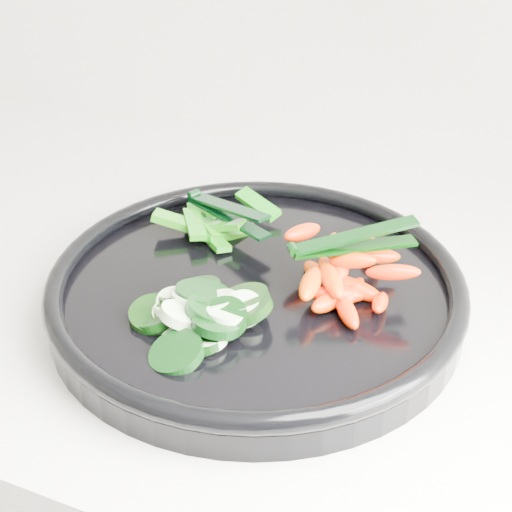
% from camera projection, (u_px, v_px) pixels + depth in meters
% --- Properties ---
extents(counter, '(2.02, 0.62, 0.93)m').
position_uv_depth(counter, '(97.00, 500.00, 1.04)').
color(counter, white).
rests_on(counter, ground).
extents(veggie_tray, '(0.46, 0.46, 0.04)m').
position_uv_depth(veggie_tray, '(256.00, 288.00, 0.64)').
color(veggie_tray, black).
rests_on(veggie_tray, counter).
extents(cucumber_pile, '(0.13, 0.14, 0.04)m').
position_uv_depth(cucumber_pile, '(200.00, 313.00, 0.59)').
color(cucumber_pile, black).
rests_on(cucumber_pile, veggie_tray).
extents(carrot_pile, '(0.13, 0.16, 0.05)m').
position_uv_depth(carrot_pile, '(344.00, 273.00, 0.62)').
color(carrot_pile, red).
rests_on(carrot_pile, veggie_tray).
extents(pepper_pile, '(0.11, 0.11, 0.04)m').
position_uv_depth(pepper_pile, '(212.00, 223.00, 0.72)').
color(pepper_pile, '#09670A').
rests_on(pepper_pile, veggie_tray).
extents(tong_carrot, '(0.10, 0.08, 0.02)m').
position_uv_depth(tong_carrot, '(351.00, 242.00, 0.61)').
color(tong_carrot, black).
rests_on(tong_carrot, carrot_pile).
extents(tong_pepper, '(0.11, 0.06, 0.02)m').
position_uv_depth(tong_pepper, '(226.00, 211.00, 0.71)').
color(tong_pepper, black).
rests_on(tong_pepper, pepper_pile).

